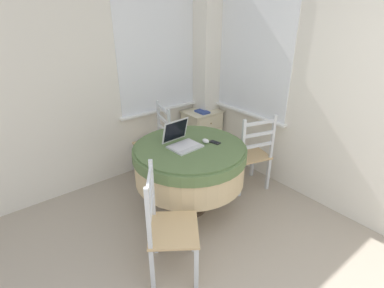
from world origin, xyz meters
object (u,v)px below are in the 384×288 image
Objects in this scene: laptop at (182,141)px; dining_chair_near_back_window at (155,144)px; dining_chair_camera_near at (168,227)px; book_on_cabinet at (202,112)px; computer_mouse at (206,141)px; cell_phone at (215,142)px; round_dining_table at (190,161)px; corner_cabinet at (202,133)px; dining_chair_near_right_window at (250,154)px.

laptop is 0.87m from dining_chair_near_back_window.
dining_chair_near_back_window is 1.00× the size of dining_chair_camera_near.
computer_mouse is at bearing -128.53° from book_on_cabinet.
computer_mouse is at bearing -84.92° from dining_chair_near_back_window.
laptop is 0.34× the size of dining_chair_near_back_window.
book_on_cabinet is (0.65, 0.96, -0.07)m from cell_phone.
book_on_cabinet is at bearing 2.60° from dining_chair_near_back_window.
laptop reaches higher than round_dining_table.
dining_chair_near_back_window and dining_chair_camera_near have the same top height.
round_dining_table reaches higher than book_on_cabinet.
cell_phone is 1.16m from book_on_cabinet.
round_dining_table reaches higher than corner_cabinet.
dining_chair_camera_near is at bearing -139.86° from round_dining_table.
dining_chair_near_right_window is at bearing 16.67° from dining_chair_camera_near.
corner_cabinet is (0.84, 0.09, -0.10)m from dining_chair_near_back_window.
dining_chair_camera_near reaches higher than cell_phone.
laptop reaches higher than computer_mouse.
cell_phone is at bearing 26.34° from dining_chair_camera_near.
dining_chair_camera_near is (-0.74, -1.37, 0.00)m from dining_chair_near_back_window.
dining_chair_near_back_window is at bearing 83.49° from round_dining_table.
cell_phone is (0.08, -0.06, -0.02)m from computer_mouse.
round_dining_table is 0.32m from cell_phone.
cell_phone is at bearing -22.66° from round_dining_table.
round_dining_table is at bearing 40.14° from dining_chair_camera_near.
book_on_cabinet is (-0.04, -0.05, 0.35)m from corner_cabinet.
round_dining_table is at bearing -40.62° from laptop.
computer_mouse is (0.23, -0.10, -0.03)m from laptop.
round_dining_table is 0.24m from laptop.
cell_phone is 0.66m from dining_chair_near_right_window.
cell_phone is (0.25, -0.10, 0.18)m from round_dining_table.
cell_phone is at bearing -123.89° from book_on_cabinet.
computer_mouse is 1.30m from corner_cabinet.
corner_cabinet is (1.58, 1.45, -0.10)m from dining_chair_camera_near.
corner_cabinet is (0.99, 0.86, -0.47)m from laptop.
cell_phone reaches higher than corner_cabinet.
cell_phone reaches higher than round_dining_table.
laptop is at bearing 139.38° from round_dining_table.
laptop is 0.34× the size of dining_chair_near_right_window.
corner_cabinet is at bearing 49.71° from book_on_cabinet.
round_dining_table is 0.84m from dining_chair_near_back_window.
round_dining_table is at bearing -136.11° from book_on_cabinet.
round_dining_table is at bearing -135.82° from corner_cabinet.
computer_mouse is 0.44× the size of book_on_cabinet.
book_on_cabinet is (0.72, 0.91, -0.09)m from computer_mouse.
dining_chair_near_right_window reaches higher than book_on_cabinet.
dining_chair_camera_near is at bearing -137.63° from book_on_cabinet.
computer_mouse is at bearing 143.52° from cell_phone.
cell_phone is 0.18× the size of corner_cabinet.
dining_chair_camera_near is 2.15m from corner_cabinet.
dining_chair_near_right_window is at bearing -96.44° from corner_cabinet.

